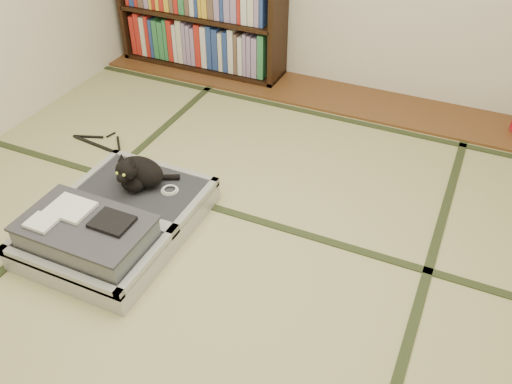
% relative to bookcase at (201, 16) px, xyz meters
% --- Properties ---
extents(floor, '(4.50, 4.50, 0.00)m').
position_rel_bookcase_xyz_m(floor, '(1.23, -2.07, -0.45)').
color(floor, '#C9C986').
rests_on(floor, ground).
extents(wood_strip, '(4.00, 0.50, 0.02)m').
position_rel_bookcase_xyz_m(wood_strip, '(1.23, -0.07, -0.44)').
color(wood_strip, brown).
rests_on(wood_strip, ground).
extents(tatami_borders, '(4.00, 4.50, 0.01)m').
position_rel_bookcase_xyz_m(tatami_borders, '(1.23, -1.57, -0.45)').
color(tatami_borders, '#2D381E').
rests_on(tatami_borders, ground).
extents(bookcase, '(1.42, 0.32, 0.92)m').
position_rel_bookcase_xyz_m(bookcase, '(0.00, 0.00, 0.00)').
color(bookcase, black).
rests_on(bookcase, wood_strip).
extents(suitcase, '(0.74, 0.99, 0.29)m').
position_rel_bookcase_xyz_m(suitcase, '(0.61, -2.12, -0.35)').
color(suitcase, '#AFAFB4').
rests_on(suitcase, floor).
extents(cat, '(0.33, 0.33, 0.27)m').
position_rel_bookcase_xyz_m(cat, '(0.59, -1.83, -0.21)').
color(cat, black).
rests_on(cat, suitcase).
extents(cable_coil, '(0.10, 0.10, 0.02)m').
position_rel_bookcase_xyz_m(cable_coil, '(0.77, -1.79, -0.30)').
color(cable_coil, white).
rests_on(cable_coil, suitcase).
extents(hanger, '(0.45, 0.23, 0.01)m').
position_rel_bookcase_xyz_m(hanger, '(-0.06, -1.38, -0.44)').
color(hanger, black).
rests_on(hanger, floor).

